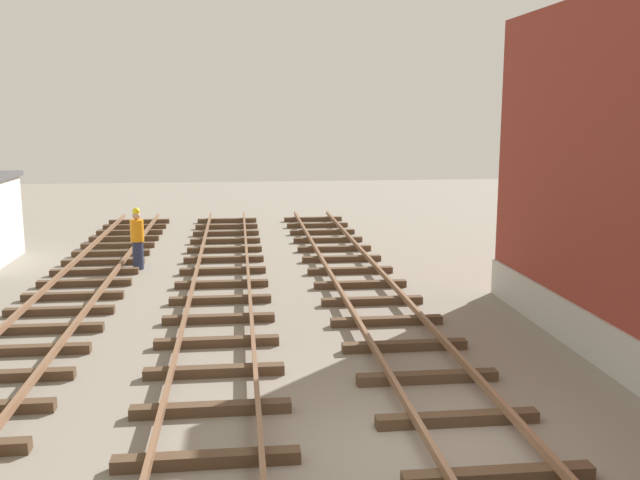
{
  "coord_description": "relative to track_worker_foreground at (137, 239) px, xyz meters",
  "views": [
    {
      "loc": [
        -2.28,
        -8.93,
        4.64
      ],
      "look_at": [
        -0.17,
        9.28,
        1.36
      ],
      "focal_mm": 39.99,
      "sensor_mm": 36.0,
      "label": 1
    }
  ],
  "objects": [
    {
      "name": "track_worker_foreground",
      "position": [
        0.0,
        0.0,
        0.0
      ],
      "size": [
        0.4,
        0.4,
        1.87
      ],
      "color": "#262D4C",
      "rests_on": "ground"
    },
    {
      "name": "ground_plane",
      "position": [
        5.3,
        -12.54,
        -0.93
      ],
      "size": [
        80.0,
        80.0,
        0.0
      ],
      "primitive_type": "plane",
      "color": "gray"
    },
    {
      "name": "track_near_building",
      "position": [
        6.24,
        -12.54,
        -0.8
      ],
      "size": [
        2.5,
        44.75,
        0.32
      ],
      "color": "#4C3826",
      "rests_on": "ground"
    },
    {
      "name": "track_centre",
      "position": [
        2.54,
        -12.54,
        -0.8
      ],
      "size": [
        2.5,
        44.75,
        0.32
      ],
      "color": "#4C3826",
      "rests_on": "ground"
    }
  ]
}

